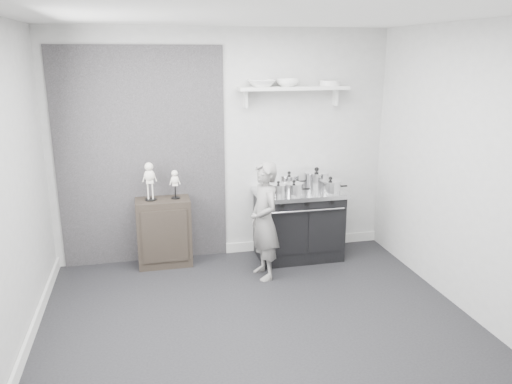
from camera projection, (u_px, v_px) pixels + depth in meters
ground at (259, 326)px, 4.57m from camera, size 4.00×4.00×0.00m
room_shell at (245, 147)px, 4.24m from camera, size 4.02×3.62×2.71m
wall_shelf at (293, 89)px, 5.77m from camera, size 1.30×0.26×0.24m
stove at (298, 224)px, 6.02m from camera, size 1.04×0.65×0.84m
side_cabinet at (164, 232)px, 5.81m from camera, size 0.61×0.36×0.80m
child at (264, 221)px, 5.41m from camera, size 0.39×0.52×1.31m
pot_front_left at (278, 189)px, 5.72m from camera, size 0.29×0.21×0.17m
pot_back_left at (289, 181)px, 6.00m from camera, size 0.33×0.24×0.21m
pot_back_right at (316, 179)px, 6.04m from camera, size 0.40×0.32×0.25m
pot_front_right at (330, 186)px, 5.82m from camera, size 0.34×0.25×0.19m
pot_front_center at (294, 189)px, 5.72m from camera, size 0.30×0.21×0.18m
skeleton_full at (150, 178)px, 5.60m from camera, size 0.14×0.09×0.51m
skeleton_torso at (175, 182)px, 5.68m from camera, size 0.11×0.07×0.38m
bowl_large at (261, 83)px, 5.66m from camera, size 0.32×0.32×0.08m
bowl_small at (287, 83)px, 5.73m from camera, size 0.27×0.27×0.08m
plate_stack at (330, 83)px, 5.84m from camera, size 0.24×0.24×0.06m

